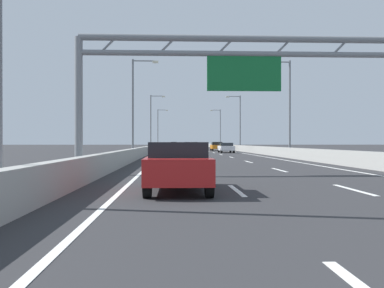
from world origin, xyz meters
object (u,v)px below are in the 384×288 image
at_px(sign_gantry, 253,68).
at_px(green_car, 174,144).
at_px(streetlamp_left_mid, 135,102).
at_px(streetlamp_right_distant, 219,126).
at_px(blue_car, 187,144).
at_px(silver_car, 175,145).
at_px(orange_car, 217,146).
at_px(streetlamp_right_far, 239,119).
at_px(streetlamp_left_far, 152,119).
at_px(white_car, 226,147).
at_px(red_car, 178,166).
at_px(yellow_car, 193,146).
at_px(streetlamp_right_mid, 287,102).
at_px(streetlamp_left_distant, 159,126).

height_order(sign_gantry, green_car, sign_gantry).
distance_m(streetlamp_left_mid, green_car, 84.21).
distance_m(streetlamp_right_distant, blue_car, 26.09).
height_order(sign_gantry, streetlamp_left_mid, streetlamp_left_mid).
relative_size(streetlamp_right_distant, silver_car, 2.09).
bearing_deg(orange_car, green_car, 97.59).
relative_size(sign_gantry, streetlamp_right_far, 1.72).
bearing_deg(orange_car, streetlamp_left_far, 172.56).
relative_size(streetlamp_right_distant, green_car, 2.20).
bearing_deg(white_car, blue_car, 92.74).
height_order(streetlamp_right_distant, red_car, streetlamp_right_distant).
bearing_deg(blue_car, streetlamp_right_distant, -73.27).
distance_m(blue_car, yellow_car, 42.24).
bearing_deg(sign_gantry, streetlamp_right_distant, 84.85).
relative_size(streetlamp_left_mid, white_car, 2.09).
xyz_separation_m(orange_car, silver_car, (-7.06, 27.79, -0.06)).
xyz_separation_m(sign_gantry, white_car, (3.50, 37.98, -4.13)).
bearing_deg(green_car, white_car, -83.93).
bearing_deg(streetlamp_right_distant, green_car, 116.95).
distance_m(streetlamp_right_mid, streetlamp_left_distant, 63.69).
xyz_separation_m(yellow_car, silver_car, (-3.78, 13.05, -0.04)).
distance_m(streetlamp_left_far, silver_car, 27.05).
height_order(blue_car, white_car, blue_car).
relative_size(streetlamp_right_distant, red_car, 2.25).
bearing_deg(silver_car, orange_car, -75.74).
distance_m(silver_car, green_car, 26.69).
bearing_deg(yellow_car, streetlamp_left_far, -120.00).
xyz_separation_m(blue_car, red_car, (-3.64, -114.73, 0.00)).
distance_m(streetlamp_right_distant, green_car, 25.21).
relative_size(streetlamp_left_mid, yellow_car, 2.31).
distance_m(blue_car, orange_car, 57.08).
bearing_deg(blue_car, streetlamp_left_far, -97.73).
xyz_separation_m(yellow_car, red_car, (-3.79, -72.50, 0.01)).
xyz_separation_m(yellow_car, white_car, (3.22, -27.97, -0.03)).
height_order(yellow_car, white_car, yellow_car).
height_order(blue_car, silver_car, blue_car).
relative_size(orange_car, silver_car, 0.95).
bearing_deg(streetlamp_left_far, streetlamp_right_distant, 64.25).
bearing_deg(red_car, green_car, 90.10).
xyz_separation_m(sign_gantry, streetlamp_right_far, (7.53, 52.64, 0.55)).
relative_size(streetlamp_left_mid, streetlamp_right_mid, 1.00).
xyz_separation_m(red_car, white_car, (7.00, 44.53, -0.05)).
xyz_separation_m(streetlamp_left_far, yellow_car, (7.68, 13.30, -4.65)).
relative_size(streetlamp_left_distant, white_car, 2.09).
bearing_deg(blue_car, sign_gantry, -90.07).
bearing_deg(blue_car, streetlamp_left_distant, -107.05).
bearing_deg(streetlamp_right_distant, white_car, -95.05).
height_order(streetlamp_left_mid, red_car, streetlamp_left_mid).
bearing_deg(streetlamp_right_distant, red_car, -96.98).
bearing_deg(streetlamp_right_mid, sign_gantry, -109.15).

